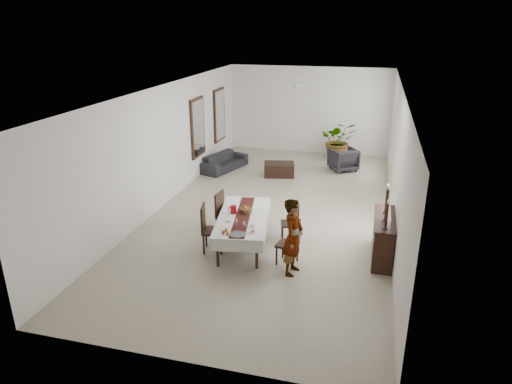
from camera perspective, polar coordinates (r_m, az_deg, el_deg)
name	(u,v)px	position (r m, az deg, el deg)	size (l,w,h in m)	color
floor	(274,210)	(12.21, 2.25, -2.26)	(6.00, 12.00, 0.00)	#B6AA90
ceiling	(276,89)	(11.36, 2.48, 12.78)	(6.00, 12.00, 0.02)	white
wall_back	(309,110)	(17.45, 6.63, 10.11)	(6.00, 0.02, 3.20)	white
wall_front	(181,268)	(6.36, -9.40, -9.34)	(6.00, 0.02, 3.20)	white
wall_left	(166,145)	(12.64, -11.13, 5.82)	(0.02, 12.00, 3.20)	white
wall_right	(397,161)	(11.46, 17.20, 3.75)	(0.02, 12.00, 3.20)	white
dining_table_top	(243,217)	(10.12, -1.65, -3.19)	(0.91, 2.19, 0.05)	black
table_leg_fl	(218,253)	(9.40, -4.82, -7.55)	(0.06, 0.06, 0.64)	black
table_leg_fr	(257,254)	(9.31, 0.10, -7.78)	(0.06, 0.06, 0.64)	black
table_leg_bl	(232,212)	(11.25, -3.04, -2.58)	(0.06, 0.06, 0.64)	black
table_leg_br	(264,214)	(11.17, 1.04, -2.72)	(0.06, 0.06, 0.64)	black
tablecloth_top	(243,216)	(10.11, -1.65, -3.05)	(1.08, 2.35, 0.01)	white
tablecloth_drape_left	(219,221)	(10.24, -4.61, -3.61)	(0.01, 2.35, 0.27)	silver
tablecloth_drape_right	(267,223)	(10.12, 1.36, -3.84)	(0.01, 2.35, 0.27)	white
tablecloth_drape_near	(236,246)	(9.12, -2.50, -6.76)	(1.08, 0.01, 0.27)	silver
tablecloth_drape_far	(248,202)	(11.24, -0.95, -1.28)	(1.08, 0.01, 0.27)	white
table_runner	(243,216)	(10.11, -1.65, -3.01)	(0.32, 2.28, 0.00)	#521B17
red_pitcher	(233,209)	(10.23, -2.83, -2.20)	(0.14, 0.14, 0.18)	#980B0F
pitcher_handle	(230,209)	(10.24, -3.26, -2.18)	(0.11, 0.11, 0.02)	maroon
wine_glass_near	(245,224)	(9.53, -1.41, -4.04)	(0.06, 0.06, 0.15)	white
wine_glass_mid	(236,222)	(9.64, -2.54, -3.77)	(0.06, 0.06, 0.15)	silver
wine_glass_far	(245,212)	(10.12, -1.37, -2.53)	(0.06, 0.06, 0.15)	silver
teacup_right	(253,226)	(9.58, -0.40, -4.24)	(0.08, 0.08, 0.05)	silver
saucer_right	(253,227)	(9.59, -0.40, -4.36)	(0.14, 0.14, 0.01)	white
teacup_left	(229,220)	(9.85, -3.45, -3.56)	(0.08, 0.08, 0.05)	white
saucer_left	(229,221)	(9.85, -3.45, -3.67)	(0.14, 0.14, 0.01)	silver
plate_near_right	(253,232)	(9.34, -0.40, -5.06)	(0.22, 0.22, 0.01)	white
bread_near_right	(253,231)	(9.33, -0.40, -4.92)	(0.08, 0.08, 0.08)	tan
plate_near_left	(226,228)	(9.53, -3.77, -4.56)	(0.22, 0.22, 0.01)	white
plate_far_left	(233,207)	(10.60, -2.90, -1.84)	(0.22, 0.22, 0.01)	white
serving_tray	(237,235)	(9.25, -2.34, -5.34)	(0.33, 0.33, 0.02)	#3F3E43
jam_jar_a	(227,234)	(9.24, -3.60, -5.22)	(0.06, 0.06, 0.07)	#8F5F14
jam_jar_b	(223,232)	(9.30, -4.11, -5.05)	(0.06, 0.06, 0.07)	#8C3814
jam_jar_c	(226,230)	(9.37, -3.75, -4.82)	(0.06, 0.06, 0.07)	#8F5714
fruit_basket	(246,210)	(10.30, -1.25, -2.29)	(0.27, 0.27, 0.09)	brown
fruit_red	(247,207)	(10.28, -1.09, -1.91)	(0.08, 0.08, 0.08)	maroon
fruit_green	(245,207)	(10.30, -1.44, -1.87)	(0.07, 0.07, 0.07)	#4E8728
fruit_yellow	(246,208)	(10.23, -1.28, -2.04)	(0.08, 0.08, 0.08)	gold
chair_right_near_seat	(287,245)	(9.47, 3.94, -6.57)	(0.41, 0.41, 0.05)	black
chair_right_near_leg_fl	(292,260)	(9.39, 4.48, -8.41)	(0.04, 0.04, 0.40)	black
chair_right_near_leg_fr	(297,252)	(9.66, 5.21, -7.54)	(0.04, 0.04, 0.40)	black
chair_right_near_leg_bl	(277,256)	(9.49, 2.58, -8.01)	(0.04, 0.04, 0.40)	black
chair_right_near_leg_br	(283,249)	(9.77, 3.36, -7.15)	(0.04, 0.04, 0.40)	black
chair_right_near_back	(296,234)	(9.29, 5.05, -5.26)	(0.41, 0.04, 0.52)	black
chair_right_far_seat	(290,224)	(10.44, 4.21, -3.97)	(0.39, 0.39, 0.04)	black
chair_right_far_leg_fl	(297,235)	(10.40, 5.12, -5.43)	(0.04, 0.04, 0.39)	black
chair_right_far_leg_fr	(296,229)	(10.69, 5.00, -4.67)	(0.04, 0.04, 0.39)	black
chair_right_far_leg_bl	(283,235)	(10.38, 3.34, -5.43)	(0.04, 0.04, 0.39)	black
chair_right_far_leg_br	(282,229)	(10.67, 3.27, -4.67)	(0.04, 0.04, 0.39)	black
chair_right_far_back	(298,213)	(10.35, 5.24, -2.62)	(0.39, 0.04, 0.50)	black
chair_left_near_seat	(213,231)	(9.97, -5.39, -4.87)	(0.45, 0.45, 0.05)	black
chair_left_near_leg_fl	(206,237)	(10.27, -6.25, -5.66)	(0.05, 0.05, 0.45)	black
chair_left_near_leg_fr	(204,245)	(9.94, -6.54, -6.60)	(0.05, 0.05, 0.45)	black
chair_left_near_leg_bl	(223,238)	(10.22, -4.18, -5.71)	(0.05, 0.05, 0.45)	black
chair_left_near_leg_br	(221,245)	(9.89, -4.41, -6.66)	(0.05, 0.05, 0.45)	black
chair_left_near_back	(203,218)	(9.87, -6.64, -3.22)	(0.45, 0.04, 0.58)	black
chair_left_far_seat	(227,216)	(10.70, -3.60, -3.06)	(0.44, 0.44, 0.05)	black
chair_left_far_leg_fl	(224,222)	(11.02, -4.03, -3.72)	(0.04, 0.04, 0.43)	black
chair_left_far_leg_fr	(217,228)	(10.73, -4.84, -4.45)	(0.04, 0.04, 0.43)	black
chair_left_far_leg_bl	(238,224)	(10.88, -2.32, -4.01)	(0.04, 0.04, 0.43)	black
chair_left_far_leg_br	(231,230)	(10.58, -3.10, -4.76)	(0.04, 0.04, 0.43)	black
chair_left_far_back	(219,203)	(10.66, -4.60, -1.43)	(0.44, 0.04, 0.56)	black
woman	(293,237)	(8.97, 4.65, -5.62)	(0.58, 0.38, 1.58)	gray
sideboard_body	(383,238)	(10.02, 15.57, -5.61)	(0.40, 1.49, 0.89)	black
sideboard_top	(385,218)	(9.83, 15.83, -3.19)	(0.44, 1.55, 0.03)	black
candlestick_near_base	(385,228)	(9.32, 15.87, -4.34)	(0.10, 0.10, 0.03)	black
candlestick_near_shaft	(387,216)	(9.21, 16.03, -2.85)	(0.05, 0.05, 0.50)	black
candlestick_near_candle	(388,202)	(9.11, 16.20, -1.19)	(0.04, 0.04, 0.08)	white
candlestick_mid_base	(385,220)	(9.68, 15.85, -3.37)	(0.10, 0.10, 0.03)	black
candlestick_mid_shaft	(387,205)	(9.55, 16.05, -1.52)	(0.05, 0.05, 0.65)	black
candlestick_mid_candle	(389,188)	(9.43, 16.26, 0.52)	(0.04, 0.04, 0.08)	beige
candlestick_far_base	(385,212)	(10.05, 15.84, -2.47)	(0.10, 0.10, 0.03)	black
candlestick_far_shaft	(386,200)	(9.94, 16.00, -0.95)	(0.05, 0.05, 0.55)	black
candlestick_far_candle	(388,186)	(9.84, 16.17, 0.75)	(0.04, 0.04, 0.08)	silver
sofa	(224,162)	(15.52, -3.98, 3.82)	(1.85, 0.72, 0.54)	#252428
armchair	(343,159)	(15.64, 10.86, 4.03)	(0.81, 0.83, 0.75)	#2C292F
coffee_table	(279,169)	(14.86, 2.90, 2.84)	(0.96, 0.64, 0.43)	black
potted_plant	(338,140)	(16.80, 10.27, 6.37)	(1.26, 1.09, 1.40)	#315522
mirror_frame_near	(198,128)	(14.58, -7.31, 8.00)	(0.06, 1.05, 1.85)	black
mirror_glass_near	(199,128)	(14.56, -7.18, 7.99)	(0.01, 0.90, 1.70)	silver
mirror_frame_far	(219,115)	(16.50, -4.62, 9.58)	(0.06, 1.05, 1.85)	black
mirror_glass_far	(220,115)	(16.49, -4.50, 9.57)	(0.01, 0.90, 1.70)	white
fan_rod	(297,79)	(14.29, 5.09, 13.94)	(0.04, 0.04, 0.20)	white
fan_hub	(296,85)	(14.32, 5.06, 13.15)	(0.16, 0.16, 0.08)	white
fan_blade_n	(298,84)	(14.66, 5.30, 13.31)	(0.10, 0.55, 0.01)	silver
fan_blade_s	(294,87)	(13.98, 4.81, 12.97)	(0.10, 0.55, 0.01)	silver
fan_blade_e	(308,86)	(14.27, 6.48, 13.07)	(0.55, 0.10, 0.01)	white
fan_blade_w	(285,85)	(14.38, 3.65, 13.21)	(0.55, 0.10, 0.01)	white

